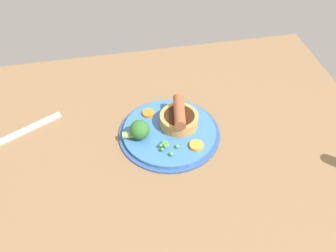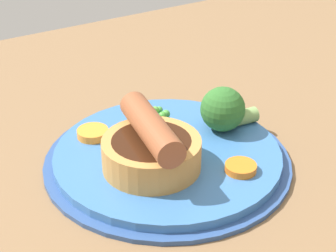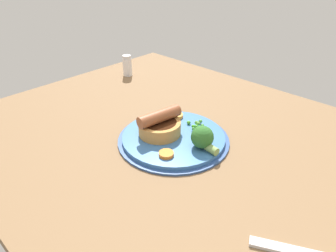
{
  "view_description": "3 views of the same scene",
  "coord_description": "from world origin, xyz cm",
  "px_view_note": "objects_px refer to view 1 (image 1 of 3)",
  "views": [
    {
      "loc": [
        -8.61,
        -60.11,
        69.92
      ],
      "look_at": [
        3.85,
        2.92,
        5.53
      ],
      "focal_mm": 40.0,
      "sensor_mm": 36.0,
      "label": 1
    },
    {
      "loc": [
        29.04,
        43.12,
        34.78
      ],
      "look_at": [
        2.83,
        0.56,
        5.97
      ],
      "focal_mm": 60.0,
      "sensor_mm": 36.0,
      "label": 2
    },
    {
      "loc": [
        -33.89,
        44.17,
        40.38
      ],
      "look_at": [
        4.87,
        3.56,
        6.88
      ],
      "focal_mm": 32.0,
      "sensor_mm": 36.0,
      "label": 3
    }
  ],
  "objects_px": {
    "dinner_plate": "(169,133)",
    "sausage_pudding": "(179,118)",
    "fork": "(27,129)",
    "carrot_slice_3": "(148,113)",
    "broccoli_floret_near": "(139,130)",
    "pea_pile": "(167,146)",
    "carrot_slice_0": "(196,146)"
  },
  "relations": [
    {
      "from": "broccoli_floret_near",
      "to": "fork",
      "type": "height_order",
      "value": "broccoli_floret_near"
    },
    {
      "from": "carrot_slice_3",
      "to": "fork",
      "type": "distance_m",
      "value": 0.3
    },
    {
      "from": "pea_pile",
      "to": "carrot_slice_0",
      "type": "height_order",
      "value": "pea_pile"
    },
    {
      "from": "broccoli_floret_near",
      "to": "fork",
      "type": "xyz_separation_m",
      "value": [
        -0.27,
        0.09,
        -0.03
      ]
    },
    {
      "from": "carrot_slice_3",
      "to": "carrot_slice_0",
      "type": "bearing_deg",
      "value": -54.33
    },
    {
      "from": "dinner_plate",
      "to": "carrot_slice_0",
      "type": "distance_m",
      "value": 0.08
    },
    {
      "from": "dinner_plate",
      "to": "sausage_pudding",
      "type": "relative_size",
      "value": 2.37
    },
    {
      "from": "broccoli_floret_near",
      "to": "fork",
      "type": "distance_m",
      "value": 0.29
    },
    {
      "from": "sausage_pudding",
      "to": "fork",
      "type": "bearing_deg",
      "value": 89.56
    },
    {
      "from": "dinner_plate",
      "to": "sausage_pudding",
      "type": "distance_m",
      "value": 0.04
    },
    {
      "from": "broccoli_floret_near",
      "to": "carrot_slice_3",
      "type": "height_order",
      "value": "broccoli_floret_near"
    },
    {
      "from": "sausage_pudding",
      "to": "carrot_slice_3",
      "type": "bearing_deg",
      "value": 64.26
    },
    {
      "from": "broccoli_floret_near",
      "to": "fork",
      "type": "bearing_deg",
      "value": 168.28
    },
    {
      "from": "dinner_plate",
      "to": "carrot_slice_0",
      "type": "height_order",
      "value": "carrot_slice_0"
    },
    {
      "from": "sausage_pudding",
      "to": "carrot_slice_3",
      "type": "xyz_separation_m",
      "value": [
        -0.07,
        0.05,
        -0.02
      ]
    },
    {
      "from": "dinner_plate",
      "to": "carrot_slice_3",
      "type": "height_order",
      "value": "carrot_slice_3"
    },
    {
      "from": "pea_pile",
      "to": "carrot_slice_0",
      "type": "relative_size",
      "value": 1.45
    },
    {
      "from": "dinner_plate",
      "to": "fork",
      "type": "xyz_separation_m",
      "value": [
        -0.35,
        0.08,
        -0.0
      ]
    },
    {
      "from": "pea_pile",
      "to": "broccoli_floret_near",
      "type": "height_order",
      "value": "broccoli_floret_near"
    },
    {
      "from": "dinner_plate",
      "to": "fork",
      "type": "height_order",
      "value": "dinner_plate"
    },
    {
      "from": "broccoli_floret_near",
      "to": "fork",
      "type": "relative_size",
      "value": 0.37
    },
    {
      "from": "sausage_pudding",
      "to": "carrot_slice_0",
      "type": "distance_m",
      "value": 0.09
    },
    {
      "from": "carrot_slice_3",
      "to": "dinner_plate",
      "type": "bearing_deg",
      "value": -56.92
    },
    {
      "from": "sausage_pudding",
      "to": "carrot_slice_3",
      "type": "height_order",
      "value": "sausage_pudding"
    },
    {
      "from": "dinner_plate",
      "to": "pea_pile",
      "type": "bearing_deg",
      "value": -106.82
    },
    {
      "from": "pea_pile",
      "to": "fork",
      "type": "height_order",
      "value": "pea_pile"
    },
    {
      "from": "pea_pile",
      "to": "broccoli_floret_near",
      "type": "relative_size",
      "value": 0.72
    },
    {
      "from": "carrot_slice_0",
      "to": "dinner_plate",
      "type": "bearing_deg",
      "value": 128.11
    },
    {
      "from": "sausage_pudding",
      "to": "pea_pile",
      "type": "height_order",
      "value": "sausage_pudding"
    },
    {
      "from": "pea_pile",
      "to": "carrot_slice_3",
      "type": "xyz_separation_m",
      "value": [
        -0.03,
        0.12,
        -0.01
      ]
    },
    {
      "from": "broccoli_floret_near",
      "to": "carrot_slice_3",
      "type": "relative_size",
      "value": 2.19
    },
    {
      "from": "sausage_pudding",
      "to": "carrot_slice_0",
      "type": "height_order",
      "value": "sausage_pudding"
    }
  ]
}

